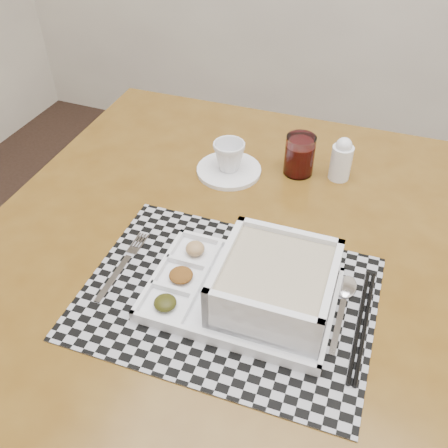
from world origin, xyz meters
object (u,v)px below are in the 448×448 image
Objects in this scene: cup at (229,156)px; juice_glass at (299,157)px; creamer_bottle at (341,159)px; serving_tray at (266,287)px; dining_table at (248,278)px.

juice_glass is at bearing 14.96° from cup.
cup is 0.71× the size of creamer_bottle.
serving_tray is 0.41m from juice_glass.
dining_table is 15.24× the size of cup.
juice_glass is at bearing -171.54° from creamer_bottle.
dining_table is 10.76× the size of creamer_bottle.
creamer_bottle reaches higher than cup.
serving_tray is 0.40m from cup.
serving_tray reaches higher than juice_glass.
cup is 0.25m from creamer_bottle.
juice_glass is (0.15, 0.06, -0.00)m from cup.
juice_glass reaches higher than cup.
juice_glass is (0.02, 0.28, 0.13)m from dining_table.
dining_table is 3.42× the size of serving_tray.
dining_table is at bearing -66.33° from cup.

